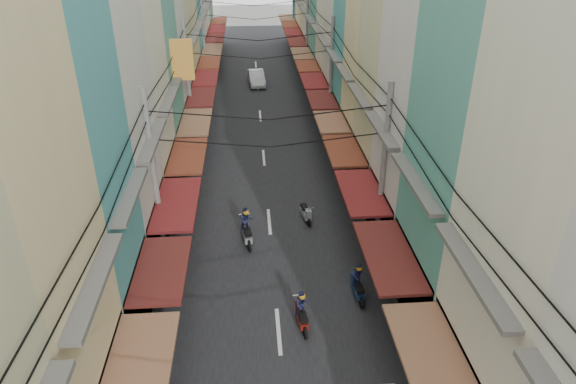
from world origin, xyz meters
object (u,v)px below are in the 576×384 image
white_car (257,85)px  bicycle (454,328)px  market_umbrella (524,363)px  traffic_sign (387,241)px

white_car → bicycle: white_car is taller
white_car → bicycle: size_ratio=2.83×
white_car → market_umbrella: market_umbrella is taller
bicycle → traffic_sign: size_ratio=0.62×
white_car → bicycle: 33.68m
white_car → traffic_sign: bearing=-84.8°
white_car → traffic_sign: traffic_sign is taller
market_umbrella → traffic_sign: bearing=107.0°
bicycle → traffic_sign: (-2.00, 3.32, 1.91)m
white_car → traffic_sign: 30.11m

